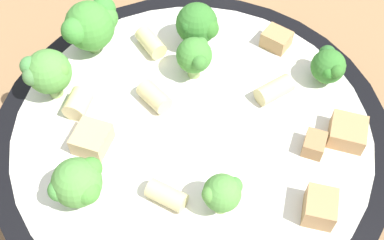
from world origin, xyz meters
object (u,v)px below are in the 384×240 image
Objects in this scene: broccoli_floret_2 at (194,56)px; broccoli_floret_4 at (197,25)px; pasta_bowl at (192,138)px; broccoli_floret_3 at (328,66)px; rigatoni_1 at (167,195)px; broccoli_floret_0 at (91,24)px; broccoli_floret_5 at (47,72)px; chicken_chunk_1 at (275,38)px; chicken_chunk_0 at (347,132)px; chicken_chunk_4 at (314,144)px; chicken_chunk_2 at (317,211)px; broccoli_floret_1 at (222,193)px; rigatoni_4 at (78,104)px; chicken_chunk_3 at (92,139)px; rigatoni_2 at (274,90)px; broccoli_floret_6 at (78,183)px; rigatoni_3 at (151,42)px; rigatoni_0 at (157,94)px.

broccoli_floret_4 reaches higher than broccoli_floret_2.
broccoli_floret_3 is at bearing -116.56° from pasta_bowl.
broccoli_floret_0 is at bearing -25.94° from rigatoni_1.
broccoli_floret_5 is 1.96× the size of chicken_chunk_1.
chicken_chunk_0 is 1.42× the size of chicken_chunk_4.
broccoli_floret_3 is at bearing -62.09° from chicken_chunk_2.
broccoli_floret_4 is at bearing -1.14° from chicken_chunk_0.
broccoli_floret_5 is at bearing -5.61° from rigatoni_1.
broccoli_floret_3 is 0.06m from chicken_chunk_0.
rigatoni_4 is at bearing 2.14° from broccoli_floret_1.
chicken_chunk_0 is at bearing -138.36° from chicken_chunk_3.
chicken_chunk_3 is at bearing 38.35° from chicken_chunk_4.
rigatoni_2 is at bearing -92.24° from rigatoni_1.
rigatoni_2 reaches higher than chicken_chunk_4.
broccoli_floret_6 is at bearing 54.61° from chicken_chunk_0.
rigatoni_3 is at bearing -27.39° from pasta_bowl.
broccoli_floret_0 reaches higher than broccoli_floret_2.
broccoli_floret_0 is 2.01× the size of rigatoni_0.
rigatoni_0 reaches higher than pasta_bowl.
broccoli_floret_3 is 0.19m from rigatoni_4.
rigatoni_0 and chicken_chunk_1 have the same top height.
pasta_bowl is 9.83× the size of broccoli_floret_3.
broccoli_floret_1 is at bearing 70.49° from chicken_chunk_0.
broccoli_floret_2 is at bearing 36.34° from broccoli_floret_3.
pasta_bowl is 0.06m from broccoli_floret_2.
broccoli_floret_6 is 0.05m from chicken_chunk_3.
rigatoni_4 is 0.82× the size of chicken_chunk_3.
broccoli_floret_0 is at bearing 20.25° from rigatoni_2.
rigatoni_0 is at bearing 82.38° from broccoli_floret_2.
pasta_bowl is 5.67× the size of broccoli_floret_0.
broccoli_floret_4 is at bearing -135.41° from rigatoni_3.
broccoli_floret_2 is 1.42× the size of chicken_chunk_0.
broccoli_floret_3 is (0.00, -0.14, -0.00)m from broccoli_floret_1.
broccoli_floret_1 reaches higher than rigatoni_3.
rigatoni_3 is 1.20× the size of chicken_chunk_2.
chicken_chunk_4 is at bearing -126.47° from broccoli_floret_6.
broccoli_floret_1 is at bearing 135.34° from broccoli_floret_4.
chicken_chunk_1 is at bearing -94.96° from broccoli_floret_6.
broccoli_floret_2 is 1.29× the size of rigatoni_3.
rigatoni_4 reaches higher than chicken_chunk_3.
chicken_chunk_1 is (-0.08, -0.07, -0.00)m from rigatoni_3.
broccoli_floret_1 is 0.06m from chicken_chunk_2.
broccoli_floret_6 is 0.16m from rigatoni_2.
chicken_chunk_4 is (-0.05, -0.10, -0.00)m from rigatoni_1.
chicken_chunk_0 is at bearing -154.28° from rigatoni_0.
chicken_chunk_3 reaches higher than rigatoni_1.
rigatoni_0 is (0.02, -0.09, -0.01)m from broccoli_floret_6.
chicken_chunk_1 is (-0.04, -0.11, -0.00)m from rigatoni_0.
chicken_chunk_2 is 0.16m from chicken_chunk_3.
chicken_chunk_0 is at bearing -150.89° from broccoli_floret_5.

